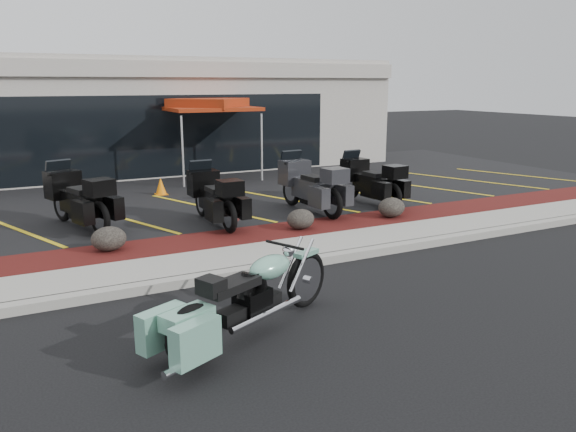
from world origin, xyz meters
TOP-DOWN VIEW (x-y plane):
  - ground at (0.00, 0.00)m, footprint 90.00×90.00m
  - curb at (0.00, 0.90)m, footprint 24.00×0.25m
  - sidewalk at (0.00, 1.60)m, footprint 24.00×1.20m
  - mulch_bed at (0.00, 2.80)m, footprint 24.00×1.20m
  - upper_lot at (0.00, 8.20)m, footprint 26.00×9.60m
  - dealership_building at (0.00, 14.47)m, footprint 18.00×8.16m
  - boulder_left at (-2.84, 2.90)m, footprint 0.64×0.53m
  - boulder_mid at (1.05, 2.71)m, footprint 0.60×0.50m
  - boulder_right at (3.42, 2.71)m, footprint 0.64×0.53m
  - hero_cruiser at (-0.70, -0.75)m, footprint 3.15×2.02m
  - touring_black_front at (-3.36, 5.73)m, footprint 1.63×2.56m
  - touring_black_mid at (-0.44, 4.76)m, footprint 0.92×2.30m
  - touring_grey at (1.97, 4.92)m, footprint 1.12×2.48m
  - touring_black_rear at (3.79, 4.98)m, footprint 1.02×2.30m
  - traffic_cone at (-0.62, 7.81)m, footprint 0.36×0.36m
  - popup_canopy at (1.57, 9.96)m, footprint 3.02×3.02m

SIDE VIEW (x-z plane):
  - ground at x=0.00m, z-range 0.00..0.00m
  - curb at x=0.00m, z-range 0.00..0.15m
  - sidewalk at x=0.00m, z-range 0.00..0.15m
  - upper_lot at x=0.00m, z-range 0.00..0.15m
  - mulch_bed at x=0.00m, z-range 0.00..0.16m
  - boulder_mid at x=1.05m, z-range 0.16..0.59m
  - boulder_left at x=-2.84m, z-range 0.16..0.61m
  - boulder_right at x=3.42m, z-range 0.16..0.61m
  - traffic_cone at x=-0.62m, z-range 0.15..0.63m
  - hero_cruiser at x=-0.70m, z-range 0.00..1.09m
  - touring_black_rear at x=3.79m, z-range 0.15..1.46m
  - touring_black_mid at x=-0.44m, z-range 0.15..1.48m
  - touring_black_front at x=-3.36m, z-range 0.15..1.54m
  - touring_grey at x=1.97m, z-range 0.15..1.55m
  - dealership_building at x=0.00m, z-range 0.01..4.01m
  - popup_canopy at x=1.57m, z-range 1.19..3.73m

